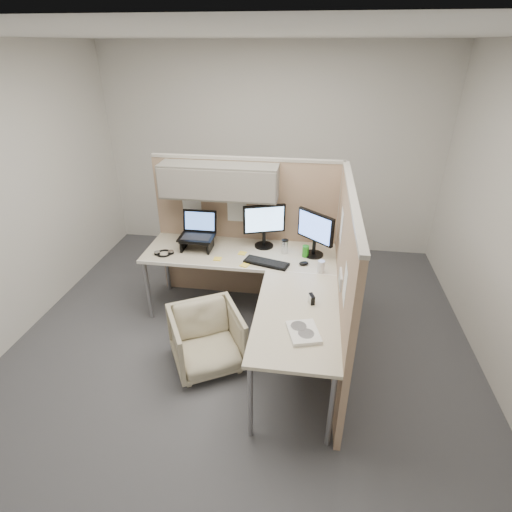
# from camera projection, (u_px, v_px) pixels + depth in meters

# --- Properties ---
(ground) EXTENTS (4.50, 4.50, 0.00)m
(ground) POSITION_uv_depth(u_px,v_px,m) (243.00, 341.00, 4.01)
(ground) COLOR #424248
(ground) RESTS_ON ground
(partition_back) EXTENTS (2.00, 0.36, 1.63)m
(partition_back) POSITION_uv_depth(u_px,v_px,m) (235.00, 208.00, 4.25)
(partition_back) COLOR tan
(partition_back) RESTS_ON ground
(partition_right) EXTENTS (0.07, 2.03, 1.63)m
(partition_right) POSITION_uv_depth(u_px,v_px,m) (342.00, 283.00, 3.45)
(partition_right) COLOR tan
(partition_right) RESTS_ON ground
(desk) EXTENTS (2.00, 1.98, 0.73)m
(desk) POSITION_uv_depth(u_px,v_px,m) (257.00, 277.00, 3.78)
(desk) COLOR beige
(desk) RESTS_ON ground
(office_chair) EXTENTS (0.80, 0.78, 0.62)m
(office_chair) POSITION_uv_depth(u_px,v_px,m) (207.00, 337.00, 3.60)
(office_chair) COLOR #B5AA90
(office_chair) RESTS_ON ground
(monitor_left) EXTENTS (0.43, 0.20, 0.47)m
(monitor_left) POSITION_uv_depth(u_px,v_px,m) (264.00, 223.00, 4.14)
(monitor_left) COLOR black
(monitor_left) RESTS_ON desk
(monitor_right) EXTENTS (0.36, 0.31, 0.47)m
(monitor_right) POSITION_uv_depth(u_px,v_px,m) (315.00, 231.00, 3.96)
(monitor_right) COLOR black
(monitor_right) RESTS_ON desk
(laptop_station) EXTENTS (0.36, 0.31, 0.38)m
(laptop_station) POSITION_uv_depth(u_px,v_px,m) (198.00, 235.00, 4.17)
(laptop_station) COLOR black
(laptop_station) RESTS_ON desk
(keyboard) EXTENTS (0.46, 0.26, 0.02)m
(keyboard) POSITION_uv_depth(u_px,v_px,m) (266.00, 263.00, 3.92)
(keyboard) COLOR black
(keyboard) RESTS_ON desk
(mouse) EXTENTS (0.11, 0.10, 0.03)m
(mouse) POSITION_uv_depth(u_px,v_px,m) (304.00, 263.00, 3.90)
(mouse) COLOR black
(mouse) RESTS_ON desk
(travel_mug) EXTENTS (0.07, 0.07, 0.15)m
(travel_mug) POSITION_uv_depth(u_px,v_px,m) (285.00, 246.00, 4.09)
(travel_mug) COLOR silver
(travel_mug) RESTS_ON desk
(soda_can_green) EXTENTS (0.07, 0.07, 0.12)m
(soda_can_green) POSITION_uv_depth(u_px,v_px,m) (321.00, 267.00, 3.76)
(soda_can_green) COLOR silver
(soda_can_green) RESTS_ON desk
(soda_can_silver) EXTENTS (0.07, 0.07, 0.12)m
(soda_can_silver) POSITION_uv_depth(u_px,v_px,m) (306.00, 251.00, 4.03)
(soda_can_silver) COLOR #268C1E
(soda_can_silver) RESTS_ON desk
(sticky_note_a) EXTENTS (0.08, 0.08, 0.01)m
(sticky_note_a) POSITION_uv_depth(u_px,v_px,m) (218.00, 259.00, 4.01)
(sticky_note_a) COLOR yellow
(sticky_note_a) RESTS_ON desk
(sticky_note_d) EXTENTS (0.09, 0.09, 0.01)m
(sticky_note_d) POSITION_uv_depth(u_px,v_px,m) (242.00, 253.00, 4.12)
(sticky_note_d) COLOR yellow
(sticky_note_d) RESTS_ON desk
(sticky_note_b) EXTENTS (0.10, 0.10, 0.01)m
(sticky_note_b) POSITION_uv_depth(u_px,v_px,m) (245.00, 265.00, 3.89)
(sticky_note_b) COLOR yellow
(sticky_note_b) RESTS_ON desk
(headphones) EXTENTS (0.20, 0.20, 0.03)m
(headphones) POSITION_uv_depth(u_px,v_px,m) (164.00, 253.00, 4.10)
(headphones) COLOR black
(headphones) RESTS_ON desk
(paper_stack) EXTENTS (0.29, 0.33, 0.03)m
(paper_stack) POSITION_uv_depth(u_px,v_px,m) (303.00, 332.00, 2.97)
(paper_stack) COLOR white
(paper_stack) RESTS_ON desk
(desk_clock) EXTENTS (0.06, 0.09, 0.08)m
(desk_clock) POSITION_uv_depth(u_px,v_px,m) (312.00, 299.00, 3.32)
(desk_clock) COLOR black
(desk_clock) RESTS_ON desk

